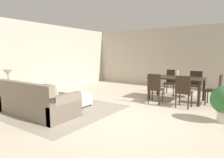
{
  "coord_description": "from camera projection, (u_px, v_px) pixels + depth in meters",
  "views": [
    {
      "loc": [
        2.18,
        -3.84,
        1.52
      ],
      "look_at": [
        -0.94,
        0.75,
        0.8
      ],
      "focal_mm": 31.14,
      "sensor_mm": 36.0,
      "label": 1
    }
  ],
  "objects": [
    {
      "name": "wall_left",
      "position": [
        30.0,
        58.0,
        7.31
      ],
      "size": [
        0.12,
        11.0,
        2.7
      ],
      "primitive_type": "cube",
      "color": "#BCB2A0",
      "rests_on": "ground_plane"
    },
    {
      "name": "side_table",
      "position": [
        9.0,
        91.0,
        5.63
      ],
      "size": [
        0.4,
        0.4,
        0.55
      ],
      "color": "brown",
      "rests_on": "ground_plane"
    },
    {
      "name": "dining_table",
      "position": [
        176.0,
        80.0,
        6.32
      ],
      "size": [
        1.66,
        0.95,
        0.76
      ],
      "color": "#332319",
      "rests_on": "ground_plane"
    },
    {
      "name": "area_rug",
      "position": [
        59.0,
        109.0,
        5.37
      ],
      "size": [
        3.0,
        2.8,
        0.01
      ],
      "primitive_type": "cube",
      "color": "gray",
      "rests_on": "ground_plane"
    },
    {
      "name": "wall_back",
      "position": [
        184.0,
        58.0,
        8.49
      ],
      "size": [
        9.0,
        0.12,
        2.7
      ],
      "primitive_type": "cube",
      "color": "#BCB2A0",
      "rests_on": "ground_plane"
    },
    {
      "name": "table_lamp",
      "position": [
        8.0,
        73.0,
        5.56
      ],
      "size": [
        0.26,
        0.26,
        0.53
      ],
      "color": "brown",
      "rests_on": "side_table"
    },
    {
      "name": "vase_centerpiece",
      "position": [
        177.0,
        74.0,
        6.31
      ],
      "size": [
        0.11,
        0.11,
        0.22
      ],
      "primitive_type": "cylinder",
      "color": "silver",
      "rests_on": "dining_table"
    },
    {
      "name": "dining_chair_near_right",
      "position": [
        183.0,
        90.0,
        5.42
      ],
      "size": [
        0.42,
        0.42,
        0.92
      ],
      "color": "#332319",
      "rests_on": "ground_plane"
    },
    {
      "name": "dining_chair_far_left",
      "position": [
        171.0,
        81.0,
        7.3
      ],
      "size": [
        0.41,
        0.41,
        0.92
      ],
      "color": "#332319",
      "rests_on": "ground_plane"
    },
    {
      "name": "dining_chair_near_left",
      "position": [
        155.0,
        87.0,
        5.9
      ],
      "size": [
        0.42,
        0.42,
        0.92
      ],
      "color": "#332319",
      "rests_on": "ground_plane"
    },
    {
      "name": "ottoman_table",
      "position": [
        75.0,
        98.0,
        5.75
      ],
      "size": [
        0.94,
        0.45,
        0.4
      ],
      "color": "silver",
      "rests_on": "ground_plane"
    },
    {
      "name": "ground_plane",
      "position": [
        127.0,
        119.0,
        4.56
      ],
      "size": [
        10.8,
        10.8,
        0.0
      ],
      "primitive_type": "plane",
      "color": "beige"
    },
    {
      "name": "couch",
      "position": [
        37.0,
        103.0,
        4.87
      ],
      "size": [
        2.09,
        0.93,
        0.86
      ],
      "color": "gray",
      "rests_on": "ground_plane"
    },
    {
      "name": "dining_chair_far_right",
      "position": [
        195.0,
        83.0,
        6.77
      ],
      "size": [
        0.43,
        0.43,
        0.92
      ],
      "color": "#332319",
      "rests_on": "ground_plane"
    },
    {
      "name": "dining_chair_head_east",
      "position": [
        217.0,
        88.0,
        5.71
      ],
      "size": [
        0.42,
        0.42,
        0.92
      ],
      "color": "#332319",
      "rests_on": "ground_plane"
    }
  ]
}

